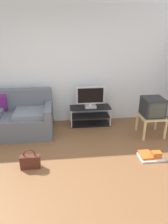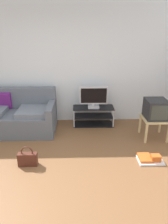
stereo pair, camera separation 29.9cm
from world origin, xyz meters
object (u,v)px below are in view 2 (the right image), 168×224
(handbag, at_px, (28,159))
(side_table, at_px, (154,121))
(flat_tv, at_px, (94,97))
(floor_tray, at_px, (150,159))
(crt_tv, at_px, (156,109))
(couch, at_px, (14,116))
(tv_stand, at_px, (93,116))

(handbag, bearing_deg, side_table, 20.36)
(flat_tv, distance_m, floor_tray, 1.86)
(floor_tray, bearing_deg, crt_tv, 69.05)
(side_table, bearing_deg, handbag, -159.64)
(flat_tv, bearing_deg, side_table, -28.14)
(couch, distance_m, handbag, 1.47)
(flat_tv, xyz_separation_m, floor_tray, (0.89, -1.50, -0.65))
(couch, xyz_separation_m, crt_tv, (3.01, -0.41, 0.30))
(tv_stand, distance_m, flat_tv, 0.47)
(tv_stand, height_order, flat_tv, flat_tv)
(couch, relative_size, side_table, 3.60)
(couch, relative_size, handbag, 5.06)
(floor_tray, bearing_deg, handbag, -178.46)
(side_table, relative_size, crt_tv, 1.15)
(tv_stand, relative_size, crt_tv, 2.13)
(flat_tv, height_order, side_table, flat_tv)
(floor_tray, bearing_deg, side_table, 68.69)
(crt_tv, xyz_separation_m, floor_tray, (-0.33, -0.86, -0.60))
(handbag, height_order, floor_tray, handbag)
(crt_tv, bearing_deg, tv_stand, 151.63)
(couch, height_order, tv_stand, couch)
(flat_tv, relative_size, floor_tray, 1.51)
(flat_tv, height_order, crt_tv, flat_tv)
(couch, xyz_separation_m, side_table, (3.01, -0.43, 0.03))
(couch, distance_m, flat_tv, 1.84)
(side_table, relative_size, floor_tray, 1.19)
(handbag, relative_size, floor_tray, 0.84)
(couch, height_order, flat_tv, flat_tv)
(side_table, distance_m, handbag, 2.61)
(side_table, xyz_separation_m, floor_tray, (-0.33, -0.85, -0.33))
(couch, bearing_deg, side_table, -8.07)
(side_table, bearing_deg, flat_tv, 151.86)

